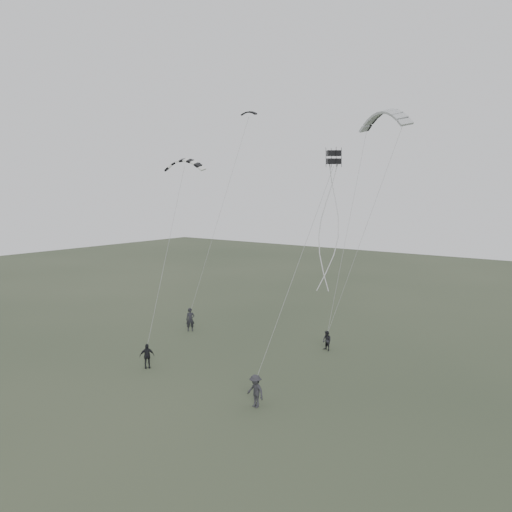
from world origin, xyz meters
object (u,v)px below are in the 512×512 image
Objects in this scene: flyer_center at (147,356)px; flyer_far at (255,391)px; flyer_right at (327,341)px; kite_striped at (184,160)px; kite_pale_large at (385,111)px; flyer_left at (190,320)px; kite_dark_small at (249,112)px; kite_box at (334,157)px.

flyer_center is 9.42m from flyer_far.
kite_striped reaches higher than flyer_right.
flyer_far is 22.00m from kite_pale_large.
kite_striped is at bearing -97.76° from flyer_left.
kite_pale_large is (2.41, 3.61, 16.64)m from flyer_right.
flyer_far is 0.40× the size of kite_pale_large.
kite_pale_large is at bearing -5.66° from kite_dark_small.
flyer_right is at bearing -26.76° from kite_dark_small.
flyer_left is 1.19× the size of flyer_center.
kite_pale_large is 1.45× the size of kite_striped.
flyer_right is 12.98m from flyer_center.
kite_pale_large reaches higher than flyer_left.
kite_striped is at bearing -115.55° from kite_dark_small.
kite_box is (2.20, 4.32, 12.60)m from flyer_far.
kite_pale_large is 15.19m from kite_striped.
flyer_center is 21.45m from kite_dark_small.
flyer_far is 18.94m from kite_striped.
kite_dark_small reaches higher than kite_pale_large.
flyer_center reaches higher than flyer_right.
kite_box is at bearing -41.98° from flyer_right.
flyer_far is 24.09m from kite_dark_small.
kite_pale_large reaches higher than flyer_center.
kite_dark_small is at bearing 39.66° from flyer_center.
flyer_right is at bearing -2.18° from flyer_center.
kite_striped is 4.16× the size of kite_box.
kite_striped reaches higher than flyer_left.
flyer_right is 14.86m from kite_box.
flyer_center is at bearing -98.16° from kite_dark_small.
flyer_center is (3.87, -8.17, -0.15)m from flyer_left.
flyer_right is 0.81× the size of flyer_far.
kite_striped is (-11.81, 6.94, 13.09)m from flyer_far.
flyer_center is at bearing -172.36° from flyer_far.
kite_dark_small reaches higher than flyer_center.
flyer_left is at bearing 127.64° from kite_box.
kite_striped is at bearing -140.00° from flyer_right.
kite_box is at bearing -37.19° from flyer_center.
flyer_far is at bearing -79.38° from flyer_left.
flyer_left is 11.94m from flyer_right.
flyer_left reaches higher than flyer_center.
kite_dark_small is 0.43× the size of kite_striped.
flyer_left is 20.40m from kite_box.
kite_pale_large reaches higher than kite_striped.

